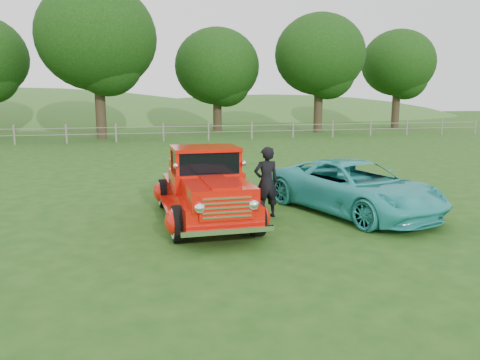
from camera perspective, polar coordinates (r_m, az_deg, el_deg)
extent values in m
plane|color=#1C4612|center=(9.73, 1.68, -7.37)|extent=(140.00, 140.00, 0.00)
ellipsoid|color=#326625|center=(69.15, -26.82, 2.58)|extent=(84.00, 60.00, 18.00)
ellipsoid|color=#326625|center=(74.72, 3.66, 5.00)|extent=(72.00, 52.00, 14.00)
cube|color=slate|center=(31.12, -9.33, 5.70)|extent=(48.00, 0.04, 0.04)
cube|color=slate|center=(31.09, -9.35, 6.43)|extent=(48.00, 0.04, 0.04)
cylinder|color=#322619|center=(33.97, -16.67, 8.94)|extent=(0.70, 0.70, 4.84)
ellipsoid|color=black|center=(34.18, -17.06, 16.32)|extent=(8.00, 8.00, 7.20)
cylinder|color=#322619|center=(38.68, -2.78, 8.64)|extent=(0.70, 0.70, 3.74)
ellipsoid|color=black|center=(38.73, -2.82, 13.67)|extent=(6.80, 6.80, 6.12)
cylinder|color=#322619|center=(39.14, 9.52, 9.01)|extent=(0.70, 0.70, 4.40)
ellipsoid|color=black|center=(39.27, 9.70, 14.86)|extent=(7.20, 7.20, 6.48)
cylinder|color=#322619|center=(46.01, 18.46, 8.66)|extent=(0.70, 0.70, 4.18)
ellipsoid|color=black|center=(46.09, 18.74, 13.38)|extent=(6.60, 6.60, 5.94)
cylinder|color=black|center=(9.63, -7.52, -5.29)|extent=(0.25, 0.76, 0.76)
cylinder|color=black|center=(9.95, 2.04, -4.69)|extent=(0.25, 0.76, 0.76)
cylinder|color=black|center=(12.63, -9.25, -1.61)|extent=(0.25, 0.76, 0.76)
cylinder|color=black|center=(12.88, -1.87, -1.25)|extent=(0.25, 0.76, 0.76)
cube|color=red|center=(11.19, -4.30, -1.98)|extent=(1.60, 4.62, 0.44)
ellipsoid|color=red|center=(9.61, -7.94, -5.08)|extent=(0.42, 0.75, 0.54)
ellipsoid|color=red|center=(9.96, 2.43, -4.44)|extent=(0.42, 0.75, 0.54)
ellipsoid|color=red|center=(12.61, -9.57, -1.44)|extent=(0.42, 0.75, 0.54)
ellipsoid|color=red|center=(12.88, -1.57, -1.06)|extent=(0.42, 0.75, 0.54)
cube|color=red|center=(9.62, -2.69, -1.61)|extent=(1.34, 1.61, 0.42)
cube|color=red|center=(11.01, -4.23, 0.00)|extent=(1.61, 1.36, 0.44)
cube|color=black|center=(10.94, -4.26, 2.42)|extent=(1.45, 1.13, 0.50)
cube|color=red|center=(10.90, -4.28, 3.88)|extent=(1.53, 1.23, 0.08)
cube|color=red|center=(12.43, -5.43, 0.97)|extent=(1.20, 1.96, 0.45)
cube|color=white|center=(8.87, -1.60, -3.41)|extent=(1.06, 0.11, 0.50)
cube|color=white|center=(8.89, -1.45, -6.25)|extent=(1.81, 0.12, 0.10)
cube|color=white|center=(13.56, -6.10, -0.54)|extent=(1.71, 0.12, 0.10)
imported|color=teal|center=(12.16, 13.81, -0.86)|extent=(3.53, 5.22, 1.33)
imported|color=black|center=(11.39, 3.21, -0.27)|extent=(0.67, 0.47, 1.74)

